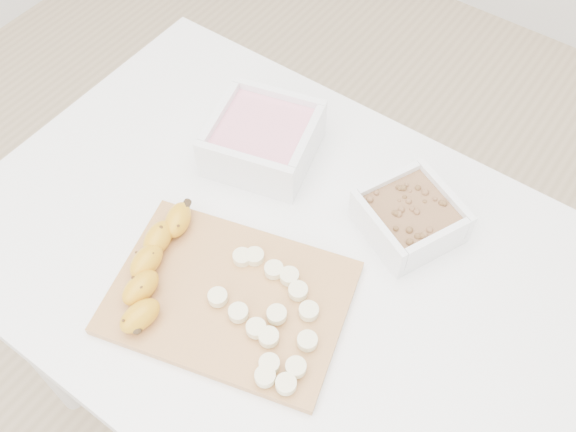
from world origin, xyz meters
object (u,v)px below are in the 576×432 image
Objects in this scene: cutting_board at (230,297)px; bowl_yogurt at (263,138)px; banana at (154,268)px; table at (278,281)px; bowl_granola at (410,217)px.

bowl_yogurt is at bearing 116.86° from cutting_board.
banana reaches higher than cutting_board.
table is 0.24m from bowl_yogurt.
banana is (-0.11, -0.04, 0.03)m from cutting_board.
cutting_board is (-0.15, -0.27, -0.03)m from bowl_granola.
cutting_board reaches higher than table.
bowl_granola reaches higher than banana.
cutting_board is (-0.01, -0.11, 0.10)m from table.
bowl_granola is at bearing 60.39° from cutting_board.
cutting_board is at bearing -119.61° from bowl_granola.
table is 0.23m from banana.
bowl_yogurt is 0.61× the size of cutting_board.
cutting_board is 0.12m from banana.
bowl_granola is 0.40m from banana.
bowl_yogurt is 0.95× the size of banana.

